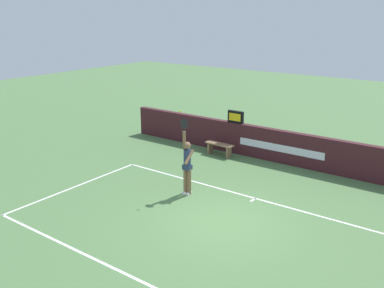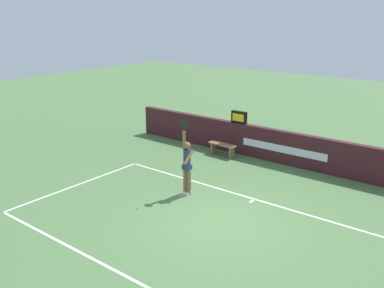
{
  "view_description": "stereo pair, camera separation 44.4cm",
  "coord_description": "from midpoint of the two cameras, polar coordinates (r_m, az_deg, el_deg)",
  "views": [
    {
      "loc": [
        5.86,
        -9.41,
        5.72
      ],
      "look_at": [
        -2.01,
        1.32,
        1.63
      ],
      "focal_mm": 40.27,
      "sensor_mm": 36.0,
      "label": 1
    },
    {
      "loc": [
        6.21,
        -9.14,
        5.72
      ],
      "look_at": [
        -2.01,
        1.32,
        1.63
      ],
      "focal_mm": 40.27,
      "sensor_mm": 36.0,
      "label": 2
    }
  ],
  "objects": [
    {
      "name": "back_wall",
      "position": [
        16.91,
        13.61,
        -0.85
      ],
      "size": [
        16.42,
        0.28,
        1.31
      ],
      "color": "#3F1920",
      "rests_on": "ground"
    },
    {
      "name": "tennis_player",
      "position": [
        13.86,
        -1.58,
        -2.57
      ],
      "size": [
        0.44,
        0.46,
        2.54
      ],
      "color": "brown",
      "rests_on": "ground"
    },
    {
      "name": "speed_display",
      "position": [
        17.94,
        5.1,
        3.6
      ],
      "size": [
        0.69,
        0.15,
        0.5
      ],
      "color": "black",
      "rests_on": "back_wall"
    },
    {
      "name": "ground_plane",
      "position": [
        12.45,
        2.89,
        -10.27
      ],
      "size": [
        60.0,
        60.0,
        0.0
      ],
      "primitive_type": "plane",
      "color": "#4F7543"
    },
    {
      "name": "tennis_ball",
      "position": [
        13.37,
        -2.53,
        4.35
      ],
      "size": [
        0.07,
        0.07,
        0.07
      ],
      "color": "#CFD92C"
    },
    {
      "name": "courtside_bench_near",
      "position": [
        17.86,
        2.95,
        -0.35
      ],
      "size": [
        1.27,
        0.43,
        0.51
      ],
      "color": "#926D4F",
      "rests_on": "ground"
    },
    {
      "name": "court_lines",
      "position": [
        11.94,
        1.01,
        -11.51
      ],
      "size": [
        10.94,
        5.53,
        0.0
      ],
      "color": "white",
      "rests_on": "ground"
    }
  ]
}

